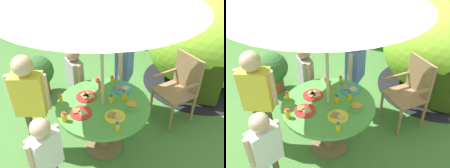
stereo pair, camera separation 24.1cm
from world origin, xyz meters
TOP-DOWN VIEW (x-y plane):
  - ground_plane at (0.00, 0.00)m, footprint 10.00×10.00m
  - hedge_backdrop at (0.00, 3.38)m, footprint 9.00×0.70m
  - garden_table at (0.00, 0.00)m, footprint 1.13×1.13m
  - wooden_chair at (0.83, 0.96)m, footprint 0.68×0.67m
  - dome_tent at (1.09, 2.03)m, footprint 2.16×2.16m
  - potted_plant at (-1.45, 0.75)m, footprint 0.52×0.52m
  - child_in_blue_shirt at (0.01, 0.85)m, footprint 0.22×0.44m
  - child_in_grey_shirt at (-0.63, 0.52)m, footprint 0.33×0.31m
  - child_in_yellow_shirt at (-0.80, -0.29)m, footprint 0.44×0.31m
  - child_in_white_shirt at (-0.28, -0.84)m, footprint 0.24×0.37m
  - snack_bowl at (0.34, 0.04)m, footprint 0.15×0.15m
  - plate_front_edge at (-0.24, 0.06)m, footprint 0.25×0.25m
  - plate_far_left at (-0.19, -0.24)m, footprint 0.25×0.25m
  - plate_back_edge at (0.13, 0.36)m, footprint 0.26×0.26m
  - plate_center_front at (0.21, -0.17)m, footprint 0.24×0.24m
  - juice_bottle_near_left at (-0.04, 0.45)m, footprint 0.05×0.05m
  - juice_bottle_near_right at (0.08, 0.06)m, footprint 0.06×0.06m
  - juice_bottle_far_right at (-0.08, 0.17)m, footprint 0.05×0.05m
  - juice_bottle_center_back at (0.29, -0.36)m, footprint 0.05×0.05m
  - juice_bottle_mid_left at (-0.30, -0.41)m, footprint 0.06×0.06m
  - juice_bottle_mid_right at (-0.50, -0.13)m, footprint 0.05×0.05m
  - juice_bottle_spot_a at (0.21, 0.17)m, footprint 0.06×0.06m
  - cup_near at (-0.24, 0.42)m, footprint 0.06×0.06m
  - cup_far at (-0.14, 0.29)m, footprint 0.06×0.06m

SIDE VIEW (x-z plane):
  - ground_plane at x=0.00m, z-range -0.02..0.00m
  - potted_plant at x=-1.45m, z-range 0.06..0.79m
  - wooden_chair at x=0.83m, z-range 0.06..1.08m
  - garden_table at x=0.00m, z-range 0.21..0.94m
  - child_in_white_shirt at x=-0.28m, z-range 0.16..1.28m
  - child_in_grey_shirt at x=-0.63m, z-range 0.16..1.30m
  - plate_back_edge at x=0.13m, z-range 0.72..0.76m
  - plate_center_front at x=0.21m, z-range 0.72..0.76m
  - plate_far_left at x=-0.19m, z-range 0.73..0.76m
  - plate_front_edge at x=-0.24m, z-range 0.73..0.76m
  - cup_near at x=-0.24m, z-range 0.73..0.80m
  - snack_bowl at x=0.34m, z-range 0.73..0.80m
  - cup_far at x=-0.14m, z-range 0.73..0.80m
  - juice_bottle_near_right at x=0.08m, z-range 0.73..0.83m
  - juice_bottle_center_back at x=0.29m, z-range 0.73..0.84m
  - juice_bottle_mid_right at x=-0.50m, z-range 0.73..0.84m
  - juice_bottle_near_left at x=-0.04m, z-range 0.73..0.84m
  - juice_bottle_mid_left at x=-0.30m, z-range 0.73..0.85m
  - juice_bottle_far_right at x=-0.08m, z-range 0.73..0.85m
  - dome_tent at x=1.09m, z-range -0.01..1.58m
  - juice_bottle_spot_a at x=0.21m, z-range 0.73..0.86m
  - child_in_blue_shirt at x=0.01m, z-range 0.18..1.48m
  - hedge_backdrop at x=0.00m, z-range 0.00..1.74m
  - child_in_yellow_shirt at x=-0.80m, z-range 0.19..1.58m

